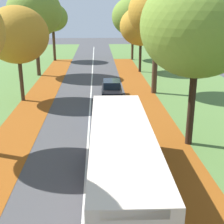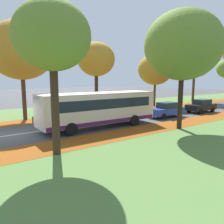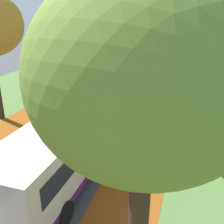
% 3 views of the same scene
% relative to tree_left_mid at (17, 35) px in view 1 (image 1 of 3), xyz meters
% --- Properties ---
extents(leaf_litter_left, '(2.80, 60.00, 0.00)m').
position_rel_tree_left_mid_xyz_m(leaf_litter_left, '(1.25, -7.57, -5.52)').
color(leaf_litter_left, '#8C4714').
rests_on(leaf_litter_left, grass_verge_left).
extents(grass_verge_right, '(12.00, 90.00, 0.01)m').
position_rel_tree_left_mid_xyz_m(grass_verge_right, '(15.05, -1.57, -5.53)').
color(grass_verge_right, '#517538').
rests_on(grass_verge_right, ground).
extents(leaf_litter_right, '(2.80, 60.00, 0.00)m').
position_rel_tree_left_mid_xyz_m(leaf_litter_right, '(10.45, -7.57, -5.52)').
color(leaf_litter_right, '#8C4714').
rests_on(leaf_litter_right, grass_verge_right).
extents(road_centre_line, '(0.12, 80.00, 0.01)m').
position_rel_tree_left_mid_xyz_m(road_centre_line, '(5.85, -1.57, -5.53)').
color(road_centre_line, silver).
rests_on(road_centre_line, ground).
extents(tree_left_mid, '(5.15, 5.15, 7.86)m').
position_rel_tree_left_mid_xyz_m(tree_left_mid, '(0.00, 0.00, 0.00)').
color(tree_left_mid, '#422D1E').
rests_on(tree_left_mid, ground).
extents(tree_left_far, '(6.15, 6.15, 9.92)m').
position_rel_tree_left_mid_xyz_m(tree_left_far, '(-0.47, 10.60, 1.60)').
color(tree_left_far, '#422D1E').
rests_on(tree_left_far, ground).
extents(tree_left_distant, '(4.46, 4.46, 8.29)m').
position_rel_tree_left_mid_xyz_m(tree_left_distant, '(0.04, 21.54, 0.71)').
color(tree_left_distant, '#422D1E').
rests_on(tree_left_distant, ground).
extents(tree_right_near, '(6.13, 6.13, 9.53)m').
position_rel_tree_left_mid_xyz_m(tree_right_near, '(11.81, -9.62, 1.22)').
color(tree_right_near, black).
rests_on(tree_right_near, ground).
extents(tree_right_mid, '(5.09, 5.09, 9.64)m').
position_rel_tree_left_mid_xyz_m(tree_right_mid, '(11.78, 1.95, 1.77)').
color(tree_right_mid, '#422D1E').
rests_on(tree_right_mid, ground).
extents(tree_right_far, '(5.14, 5.14, 7.85)m').
position_rel_tree_left_mid_xyz_m(tree_right_far, '(11.81, 12.18, -0.01)').
color(tree_right_far, black).
rests_on(tree_right_far, ground).
extents(tree_right_distant, '(6.31, 6.31, 9.23)m').
position_rel_tree_left_mid_xyz_m(tree_right_distant, '(11.90, 21.82, 0.85)').
color(tree_right_distant, '#422D1E').
rests_on(tree_right_distant, ground).
extents(bus, '(2.77, 10.43, 2.98)m').
position_rel_tree_left_mid_xyz_m(bus, '(7.43, -14.73, -3.83)').
color(bus, beige).
rests_on(bus, ground).
extents(car_blue_lead, '(1.82, 4.22, 1.62)m').
position_rel_tree_left_mid_xyz_m(car_blue_lead, '(7.45, -6.09, -4.72)').
color(car_blue_lead, '#233D9E').
rests_on(car_blue_lead, ground).
extents(car_black_following, '(1.87, 4.24, 1.62)m').
position_rel_tree_left_mid_xyz_m(car_black_following, '(7.71, 0.16, -4.72)').
color(car_black_following, black).
rests_on(car_black_following, ground).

